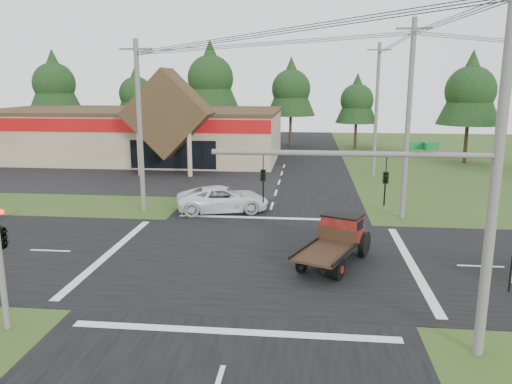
# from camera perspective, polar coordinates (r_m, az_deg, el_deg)

# --- Properties ---
(ground) EXTENTS (120.00, 120.00, 0.00)m
(ground) POSITION_cam_1_polar(r_m,az_deg,el_deg) (23.26, -0.01, -7.62)
(ground) COLOR #2E491A
(ground) RESTS_ON ground
(road_ns) EXTENTS (12.00, 120.00, 0.02)m
(road_ns) POSITION_cam_1_polar(r_m,az_deg,el_deg) (23.26, -0.01, -7.59)
(road_ns) COLOR black
(road_ns) RESTS_ON ground
(road_ew) EXTENTS (120.00, 12.00, 0.02)m
(road_ew) POSITION_cam_1_polar(r_m,az_deg,el_deg) (23.26, -0.01, -7.59)
(road_ew) COLOR black
(road_ew) RESTS_ON ground
(parking_apron) EXTENTS (28.00, 14.00, 0.02)m
(parking_apron) POSITION_cam_1_polar(r_m,az_deg,el_deg) (44.58, -15.54, 1.70)
(parking_apron) COLOR black
(parking_apron) RESTS_ON ground
(cvs_building) EXTENTS (30.40, 18.20, 9.19)m
(cvs_building) POSITION_cam_1_polar(r_m,az_deg,el_deg) (54.61, -13.36, 6.65)
(cvs_building) COLOR gray
(cvs_building) RESTS_ON ground
(traffic_signal_mast) EXTENTS (8.12, 0.24, 7.00)m
(traffic_signal_mast) POSITION_cam_1_polar(r_m,az_deg,el_deg) (15.09, 19.37, -1.91)
(traffic_signal_mast) COLOR #595651
(traffic_signal_mast) RESTS_ON ground
(utility_pole_nr) EXTENTS (2.00, 0.30, 11.00)m
(utility_pole_nr) POSITION_cam_1_polar(r_m,az_deg,el_deg) (15.34, 25.82, 2.41)
(utility_pole_nr) COLOR #595651
(utility_pole_nr) RESTS_ON ground
(utility_pole_nw) EXTENTS (2.00, 0.30, 10.50)m
(utility_pole_nw) POSITION_cam_1_polar(r_m,az_deg,el_deg) (31.57, -13.15, 7.42)
(utility_pole_nw) COLOR #595651
(utility_pole_nw) RESTS_ON ground
(utility_pole_ne) EXTENTS (2.00, 0.30, 11.50)m
(utility_pole_ne) POSITION_cam_1_polar(r_m,az_deg,el_deg) (30.35, 17.00, 7.96)
(utility_pole_ne) COLOR #595651
(utility_pole_ne) RESTS_ON ground
(utility_pole_n) EXTENTS (2.00, 0.30, 11.20)m
(utility_pole_n) POSITION_cam_1_polar(r_m,az_deg,el_deg) (44.16, 13.60, 9.20)
(utility_pole_n) COLOR #595651
(utility_pole_n) RESTS_ON ground
(tree_row_a) EXTENTS (6.72, 6.72, 12.12)m
(tree_row_a) POSITION_cam_1_polar(r_m,az_deg,el_deg) (69.66, -22.09, 11.62)
(tree_row_a) COLOR #332316
(tree_row_a) RESTS_ON ground
(tree_row_b) EXTENTS (5.60, 5.60, 10.10)m
(tree_row_b) POSITION_cam_1_polar(r_m,az_deg,el_deg) (67.53, -13.53, 11.04)
(tree_row_b) COLOR #332316
(tree_row_b) RESTS_ON ground
(tree_row_c) EXTENTS (7.28, 7.28, 13.13)m
(tree_row_c) POSITION_cam_1_polar(r_m,az_deg,el_deg) (63.93, -5.22, 13.07)
(tree_row_c) COLOR #332316
(tree_row_c) RESTS_ON ground
(tree_row_d) EXTENTS (6.16, 6.16, 11.11)m
(tree_row_d) POSITION_cam_1_polar(r_m,az_deg,el_deg) (63.77, 4.03, 11.88)
(tree_row_d) COLOR #332316
(tree_row_d) RESTS_ON ground
(tree_row_e) EXTENTS (5.04, 5.04, 9.09)m
(tree_row_e) POSITION_cam_1_polar(r_m,az_deg,el_deg) (62.03, 11.47, 10.41)
(tree_row_e) COLOR #332316
(tree_row_e) RESTS_ON ground
(tree_side_ne) EXTENTS (6.16, 6.16, 11.11)m
(tree_side_ne) POSITION_cam_1_polar(r_m,az_deg,el_deg) (54.07, 23.33, 10.82)
(tree_side_ne) COLOR #332316
(tree_side_ne) RESTS_ON ground
(antique_flatbed_truck) EXTENTS (3.83, 5.46, 2.14)m
(antique_flatbed_truck) POSITION_cam_1_polar(r_m,az_deg,el_deg) (22.40, 8.86, -5.69)
(antique_flatbed_truck) COLOR #4F0B0B
(antique_flatbed_truck) RESTS_ON ground
(white_pickup) EXTENTS (6.21, 4.03, 1.59)m
(white_pickup) POSITION_cam_1_polar(r_m,az_deg,el_deg) (31.40, -3.81, -0.81)
(white_pickup) COLOR white
(white_pickup) RESTS_ON ground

